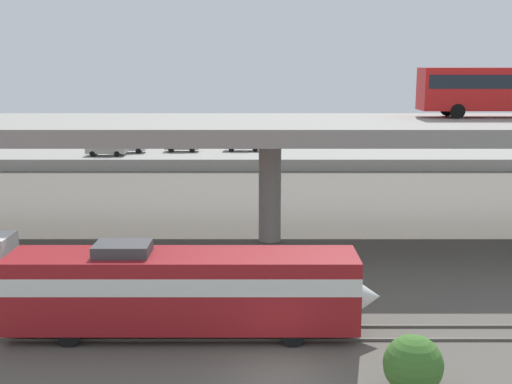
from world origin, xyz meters
The scene contains 13 objects.
ground_plane centered at (0.00, 0.00, 0.00)m, with size 260.00×260.00×0.00m, color #565149.
rail_strip_near centered at (0.00, 3.26, 0.06)m, with size 110.00×0.12×0.12m, color #59544C.
rail_strip_far centered at (0.00, 4.74, 0.06)m, with size 110.00×0.12×0.12m, color #59544C.
train_locomotive centered at (-3.36, 4.00, 2.19)m, with size 16.25×3.04×4.18m.
highway_overpass centered at (0.00, 20.00, 7.47)m, with size 96.00×12.89×8.15m.
transit_bus_on_overpass centered at (16.41, 22.52, 10.21)m, with size 12.00×2.68×3.40m.
pier_parking_lot centered at (0.00, 55.00, 0.67)m, with size 77.97×11.21×1.34m, color gray.
parked_car_0 centered at (-9.93, 56.26, 2.11)m, with size 4.11×1.84×1.50m.
parked_car_1 centered at (-18.25, 52.57, 2.11)m, with size 4.52×1.96×1.50m.
parked_car_2 centered at (-16.15, 55.31, 2.11)m, with size 4.13×1.86×1.50m.
parked_car_3 centered at (-2.51, 56.86, 2.11)m, with size 4.70×1.90×1.50m.
harbor_water centered at (0.00, 78.00, 0.00)m, with size 140.00×36.00×0.01m, color #385B7A.
shrub_right centered at (4.76, -1.34, 1.09)m, with size 2.19×2.19×2.19m, color #3D6F2A.
Camera 1 is at (-0.93, -23.72, 11.79)m, focal length 46.58 mm.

